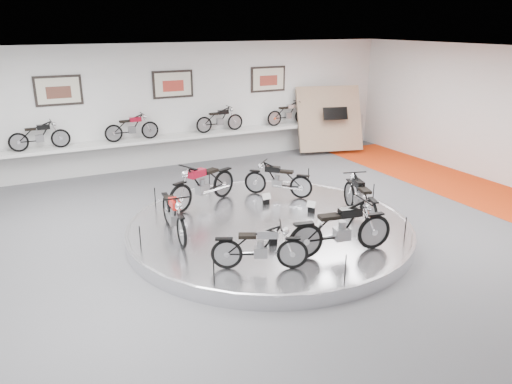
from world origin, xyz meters
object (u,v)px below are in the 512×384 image
bike_b (203,184)px  bike_f (360,197)px  display_platform (269,229)px  bike_d (260,247)px  bike_e (341,228)px  shelf (178,137)px  bike_a (278,179)px  bike_c (174,213)px

bike_b → bike_f: 3.80m
display_platform → bike_d: bike_d is taller
bike_e → bike_f: bike_e is taller
shelf → bike_a: 4.98m
shelf → bike_f: 7.30m
shelf → bike_f: size_ratio=6.62×
shelf → bike_c: 6.45m
bike_b → bike_e: (1.40, -3.80, -0.00)m
bike_a → bike_e: 3.60m
shelf → bike_e: bearing=-86.6°
display_platform → bike_b: (-0.91, 1.79, 0.70)m
bike_c → bike_f: bearing=82.2°
bike_f → bike_c: bearing=93.6°
display_platform → bike_a: bearing=55.1°
shelf → bike_b: bike_b is taller
bike_e → bike_f: bearing=51.2°
bike_a → bike_f: 2.35m
bike_b → bike_d: size_ratio=1.23×
shelf → bike_e: 8.43m
bike_f → bike_e: bearing=148.0°
bike_a → shelf: bearing=-32.5°
display_platform → bike_c: size_ratio=3.81×
bike_c → bike_f: 4.28m
display_platform → bike_c: bike_c is taller
shelf → bike_b: bearing=-101.1°
bike_b → bike_d: 3.67m
display_platform → bike_a: 1.98m
bike_d → bike_a: bearing=82.5°
bike_d → bike_f: bike_f is taller
bike_b → bike_c: (-1.22, -1.47, -0.05)m
shelf → bike_d: size_ratio=7.27×
bike_c → bike_d: 2.37m
bike_a → bike_c: bearing=66.0°
bike_a → bike_e: bike_e is taller
bike_b → bike_e: bearing=86.6°
bike_c → bike_b: bearing=145.0°
bike_b → shelf: bearing=-124.8°
shelf → bike_b: size_ratio=5.92×
bike_c → bike_d: bearing=27.5°
bike_c → bike_e: size_ratio=0.91×
shelf → bike_d: bike_d is taller
bike_f → shelf: bearing=32.3°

